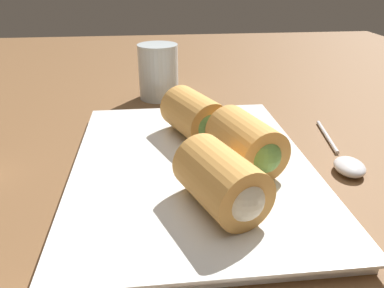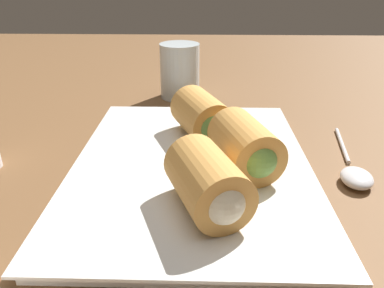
{
  "view_description": "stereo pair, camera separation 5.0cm",
  "coord_description": "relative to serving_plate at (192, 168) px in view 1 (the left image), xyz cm",
  "views": [
    {
      "loc": [
        -36.32,
        5.03,
        23.44
      ],
      "look_at": [
        -0.1,
        1.04,
        5.71
      ],
      "focal_mm": 35.0,
      "sensor_mm": 36.0,
      "label": 1
    },
    {
      "loc": [
        -36.53,
        0.03,
        23.44
      ],
      "look_at": [
        -0.1,
        1.04,
        5.71
      ],
      "focal_mm": 35.0,
      "sensor_mm": 36.0,
      "label": 2
    }
  ],
  "objects": [
    {
      "name": "table_surface",
      "position": [
        0.1,
        -1.04,
        -1.76
      ],
      "size": [
        180.0,
        140.0,
        2.0
      ],
      "color": "brown",
      "rests_on": "ground"
    },
    {
      "name": "serving_plate",
      "position": [
        0.0,
        0.0,
        0.0
      ],
      "size": [
        34.67,
        25.94,
        1.5
      ],
      "color": "silver",
      "rests_on": "table_surface"
    },
    {
      "name": "roll_front_left",
      "position": [
        -9.03,
        -1.79,
        3.51
      ],
      "size": [
        9.81,
        8.2,
        5.53
      ],
      "color": "#D19347",
      "rests_on": "serving_plate"
    },
    {
      "name": "roll_front_right",
      "position": [
        6.52,
        -0.97,
        3.51
      ],
      "size": [
        9.83,
        8.3,
        5.53
      ],
      "color": "#D19347",
      "rests_on": "serving_plate"
    },
    {
      "name": "roll_back_left",
      "position": [
        -1.72,
        -5.73,
        3.51
      ],
      "size": [
        9.81,
        7.79,
        5.53
      ],
      "color": "#D19347",
      "rests_on": "serving_plate"
    },
    {
      "name": "spoon",
      "position": [
        -0.8,
        -17.81,
        -0.05
      ],
      "size": [
        16.52,
        4.7,
        1.51
      ],
      "color": "silver",
      "rests_on": "table_surface"
    },
    {
      "name": "drinking_glass",
      "position": [
        26.84,
        2.82,
        3.86
      ],
      "size": [
        6.76,
        6.76,
        9.23
      ],
      "color": "silver",
      "rests_on": "table_surface"
    }
  ]
}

